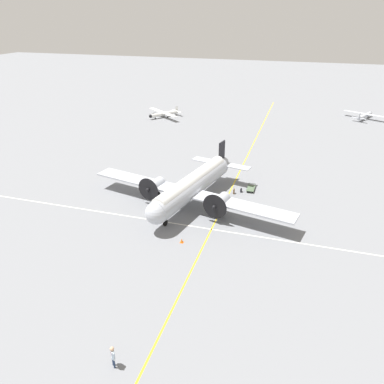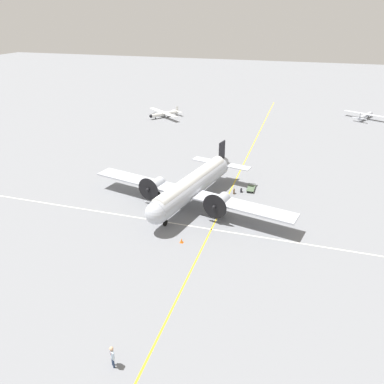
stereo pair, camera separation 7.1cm
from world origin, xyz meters
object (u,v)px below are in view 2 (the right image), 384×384
(baggage_cart, at_px, (251,188))
(light_aircraft_taxiing, at_px, (164,114))
(airliner_main, at_px, (190,187))
(traffic_cone, at_px, (182,241))
(crew_foreground, at_px, (112,355))
(suitcase_near_door, at_px, (234,191))
(light_aircraft_distant, at_px, (365,116))
(suitcase_upright_spare, at_px, (241,190))

(baggage_cart, relative_size, light_aircraft_taxiing, 0.24)
(baggage_cart, bearing_deg, airliner_main, -45.81)
(light_aircraft_taxiing, xyz_separation_m, traffic_cone, (-45.81, -19.37, -0.60))
(airliner_main, xyz_separation_m, baggage_cart, (6.31, -6.30, -2.18))
(crew_foreground, relative_size, light_aircraft_taxiing, 0.20)
(suitcase_near_door, bearing_deg, light_aircraft_distant, -24.13)
(baggage_cart, xyz_separation_m, light_aircraft_taxiing, (31.55, 24.13, 0.54))
(light_aircraft_distant, bearing_deg, airliner_main, -179.76)
(light_aircraft_distant, bearing_deg, suitcase_upright_spare, -177.06)
(suitcase_upright_spare, bearing_deg, baggage_cart, -50.67)
(airliner_main, distance_m, light_aircraft_distant, 54.83)
(suitcase_near_door, bearing_deg, suitcase_upright_spare, -47.52)
(airliner_main, relative_size, light_aircraft_distant, 2.89)
(traffic_cone, bearing_deg, crew_foreground, -178.70)
(baggage_cart, bearing_deg, traffic_cone, -19.32)
(suitcase_upright_spare, xyz_separation_m, traffic_cone, (-13.35, 3.65, -0.02))
(suitcase_near_door, height_order, traffic_cone, suitcase_near_door)
(airliner_main, height_order, crew_foreground, airliner_main)
(suitcase_near_door, distance_m, light_aircraft_distant, 48.72)
(light_aircraft_taxiing, bearing_deg, crew_foreground, 54.93)
(crew_foreground, xyz_separation_m, suitcase_near_door, (27.78, -2.50, -0.75))
(baggage_cart, relative_size, light_aircraft_distant, 0.23)
(light_aircraft_taxiing, bearing_deg, airliner_main, 62.24)
(crew_foreground, distance_m, light_aircraft_distant, 75.64)
(crew_foreground, relative_size, baggage_cart, 0.85)
(airliner_main, xyz_separation_m, light_aircraft_distant, (49.13, -24.30, -1.66))
(suitcase_upright_spare, relative_size, traffic_cone, 1.10)
(airliner_main, bearing_deg, suitcase_near_door, 149.40)
(suitcase_upright_spare, xyz_separation_m, light_aircraft_distant, (43.73, -19.11, 0.55))
(suitcase_upright_spare, bearing_deg, crew_foreground, 173.39)
(airliner_main, bearing_deg, baggage_cart, 147.68)
(suitcase_near_door, distance_m, traffic_cone, 12.94)
(suitcase_near_door, xyz_separation_m, light_aircraft_taxiing, (33.19, 22.21, 0.51))
(crew_foreground, distance_m, suitcase_upright_spare, 28.71)
(crew_foreground, bearing_deg, baggage_cart, -53.83)
(airliner_main, distance_m, traffic_cone, 8.41)
(suitcase_upright_spare, height_order, light_aircraft_taxiing, light_aircraft_taxiing)
(light_aircraft_distant, distance_m, traffic_cone, 61.46)
(light_aircraft_distant, relative_size, light_aircraft_taxiing, 1.03)
(airliner_main, relative_size, traffic_cone, 54.49)
(airliner_main, bearing_deg, traffic_cone, 23.55)
(airliner_main, height_order, suitcase_upright_spare, airliner_main)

